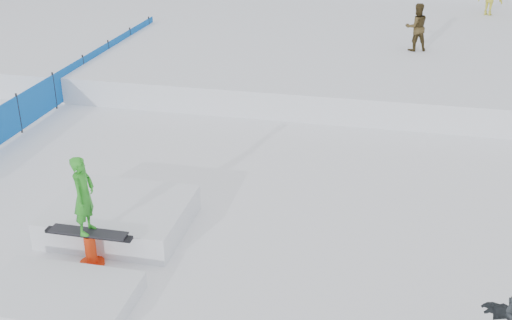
# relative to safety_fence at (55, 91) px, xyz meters

# --- Properties ---
(ground) EXTENTS (120.00, 120.00, 0.00)m
(ground) POSITION_rel_safety_fence_xyz_m (6.50, -6.60, -0.55)
(ground) COLOR white
(snow_midrise) EXTENTS (50.00, 18.00, 0.80)m
(snow_midrise) POSITION_rel_safety_fence_xyz_m (6.50, 9.40, -0.15)
(snow_midrise) COLOR white
(snow_midrise) RESTS_ON ground
(safety_fence) EXTENTS (0.05, 16.00, 1.10)m
(safety_fence) POSITION_rel_safety_fence_xyz_m (0.00, 0.00, 0.00)
(safety_fence) COLOR blue
(safety_fence) RESTS_ON ground
(walker_olive) EXTENTS (0.92, 0.82, 1.58)m
(walker_olive) POSITION_rel_safety_fence_xyz_m (10.18, 5.84, 1.04)
(walker_olive) COLOR #3F3117
(walker_olive) RESTS_ON snow_midrise
(jib_rail_feature) EXTENTS (2.60, 4.40, 2.11)m
(jib_rail_feature) POSITION_rel_safety_fence_xyz_m (4.59, -6.69, -0.25)
(jib_rail_feature) COLOR white
(jib_rail_feature) RESTS_ON ground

